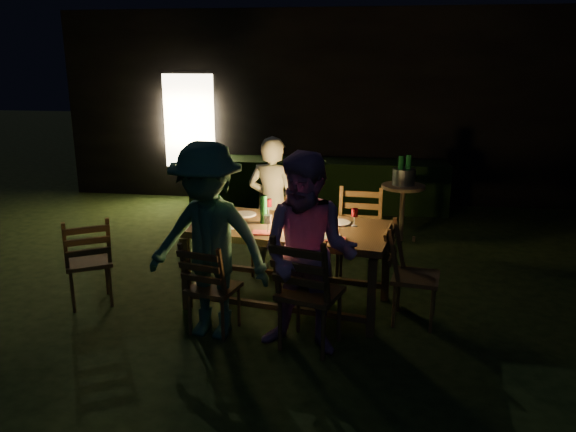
# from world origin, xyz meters

# --- Properties ---
(garden_envelope) EXTENTS (40.00, 40.00, 3.20)m
(garden_envelope) POSITION_xyz_m (-0.01, 6.15, 1.58)
(garden_envelope) COLOR black
(garden_envelope) RESTS_ON ground
(dining_table) EXTENTS (2.14, 1.32, 0.83)m
(dining_table) POSITION_xyz_m (-0.43, -0.12, 0.75)
(dining_table) COLOR #513A1B
(dining_table) RESTS_ON ground
(chair_near_left) EXTENTS (0.50, 0.52, 0.91)m
(chair_near_left) POSITION_xyz_m (-1.00, -0.80, 0.28)
(chair_near_left) COLOR #513A1B
(chair_near_left) RESTS_ON ground
(chair_near_right) EXTENTS (0.61, 0.64, 1.08)m
(chair_near_right) POSITION_xyz_m (-0.12, -0.96, 0.33)
(chair_near_right) COLOR #513A1B
(chair_near_right) RESTS_ON ground
(chair_far_left) EXTENTS (0.48, 0.50, 0.94)m
(chair_far_left) POSITION_xyz_m (-0.74, 0.71, 0.28)
(chair_far_left) COLOR #513A1B
(chair_far_left) RESTS_ON ground
(chair_far_right) EXTENTS (0.51, 0.54, 1.07)m
(chair_far_right) POSITION_xyz_m (0.25, 0.54, 0.32)
(chair_far_right) COLOR #513A1B
(chair_far_right) RESTS_ON ground
(chair_end) EXTENTS (0.53, 0.50, 0.98)m
(chair_end) POSITION_xyz_m (0.79, -0.34, 0.30)
(chair_end) COLOR #513A1B
(chair_end) RESTS_ON ground
(chair_spare) EXTENTS (0.61, 0.62, 0.97)m
(chair_spare) POSITION_xyz_m (-2.39, -0.41, 0.29)
(chair_spare) COLOR #513A1B
(chair_spare) RESTS_ON ground
(person_house_side) EXTENTS (0.63, 0.47, 1.58)m
(person_house_side) POSITION_xyz_m (-0.73, 0.76, 0.79)
(person_house_side) COLOR beige
(person_house_side) RESTS_ON ground
(person_opp_right) EXTENTS (0.93, 0.78, 1.70)m
(person_opp_right) POSITION_xyz_m (-0.12, -1.01, 0.85)
(person_opp_right) COLOR #B079AC
(person_opp_right) RESTS_ON ground
(person_opp_left) EXTENTS (1.22, 0.83, 1.74)m
(person_opp_left) POSITION_xyz_m (-1.01, -0.85, 0.87)
(person_opp_left) COLOR #33664F
(person_opp_left) RESTS_ON ground
(lantern) EXTENTS (0.16, 0.16, 0.35)m
(lantern) POSITION_xyz_m (-0.37, -0.08, 0.99)
(lantern) COLOR white
(lantern) RESTS_ON dining_table
(plate_far_left) EXTENTS (0.25, 0.25, 0.01)m
(plate_far_left) POSITION_xyz_m (-0.93, 0.19, 0.84)
(plate_far_left) COLOR white
(plate_far_left) RESTS_ON dining_table
(plate_near_left) EXTENTS (0.25, 0.25, 0.01)m
(plate_near_left) POSITION_xyz_m (-1.00, -0.25, 0.84)
(plate_near_left) COLOR white
(plate_near_left) RESTS_ON dining_table
(plate_far_right) EXTENTS (0.25, 0.25, 0.01)m
(plate_far_right) POSITION_xyz_m (0.06, 0.01, 0.84)
(plate_far_right) COLOR white
(plate_far_right) RESTS_ON dining_table
(plate_near_right) EXTENTS (0.25, 0.25, 0.01)m
(plate_near_right) POSITION_xyz_m (-0.02, -0.42, 0.84)
(plate_near_right) COLOR white
(plate_near_right) RESTS_ON dining_table
(wineglass_a) EXTENTS (0.06, 0.06, 0.18)m
(wineglass_a) POSITION_xyz_m (-0.67, 0.20, 0.92)
(wineglass_a) COLOR #59070F
(wineglass_a) RESTS_ON dining_table
(wineglass_b) EXTENTS (0.06, 0.06, 0.18)m
(wineglass_b) POSITION_xyz_m (-1.15, -0.12, 0.92)
(wineglass_b) COLOR #59070F
(wineglass_b) RESTS_ON dining_table
(wineglass_c) EXTENTS (0.06, 0.06, 0.18)m
(wineglass_c) POSITION_xyz_m (-0.18, -0.45, 0.92)
(wineglass_c) COLOR #59070F
(wineglass_c) RESTS_ON dining_table
(wineglass_d) EXTENTS (0.06, 0.06, 0.18)m
(wineglass_d) POSITION_xyz_m (0.22, -0.05, 0.92)
(wineglass_d) COLOR #59070F
(wineglass_d) RESTS_ON dining_table
(wineglass_e) EXTENTS (0.06, 0.06, 0.18)m
(wineglass_e) POSITION_xyz_m (-0.58, -0.40, 0.92)
(wineglass_e) COLOR silver
(wineglass_e) RESTS_ON dining_table
(bottle_table) EXTENTS (0.07, 0.07, 0.28)m
(bottle_table) POSITION_xyz_m (-0.67, -0.08, 0.97)
(bottle_table) COLOR #0F471E
(bottle_table) RESTS_ON dining_table
(napkin_left) EXTENTS (0.18, 0.14, 0.01)m
(napkin_left) POSITION_xyz_m (-0.63, -0.41, 0.84)
(napkin_left) COLOR red
(napkin_left) RESTS_ON dining_table
(napkin_right) EXTENTS (0.18, 0.14, 0.01)m
(napkin_right) POSITION_xyz_m (0.07, -0.51, 0.84)
(napkin_right) COLOR red
(napkin_right) RESTS_ON dining_table
(phone) EXTENTS (0.14, 0.07, 0.01)m
(phone) POSITION_xyz_m (-1.09, -0.31, 0.84)
(phone) COLOR black
(phone) RESTS_ON dining_table
(side_table) EXTENTS (0.58, 0.58, 0.78)m
(side_table) POSITION_xyz_m (0.80, 2.14, 0.69)
(side_table) COLOR olive
(side_table) RESTS_ON ground
(ice_bucket) EXTENTS (0.30, 0.30, 0.22)m
(ice_bucket) POSITION_xyz_m (0.80, 2.14, 0.89)
(ice_bucket) COLOR #A5A8AD
(ice_bucket) RESTS_ON side_table
(bottle_bucket_a) EXTENTS (0.07, 0.07, 0.32)m
(bottle_bucket_a) POSITION_xyz_m (0.75, 2.10, 0.94)
(bottle_bucket_a) COLOR #0F471E
(bottle_bucket_a) RESTS_ON side_table
(bottle_bucket_b) EXTENTS (0.07, 0.07, 0.32)m
(bottle_bucket_b) POSITION_xyz_m (0.85, 2.18, 0.94)
(bottle_bucket_b) COLOR #0F471E
(bottle_bucket_b) RESTS_ON side_table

